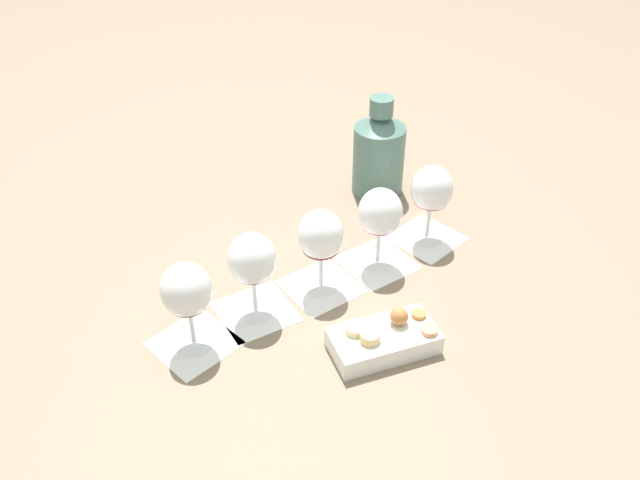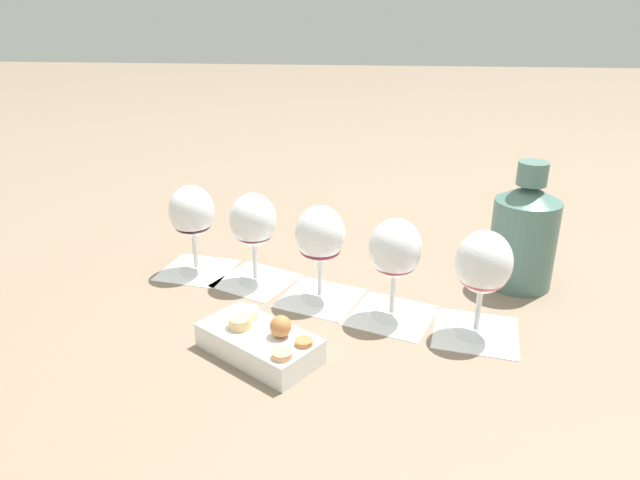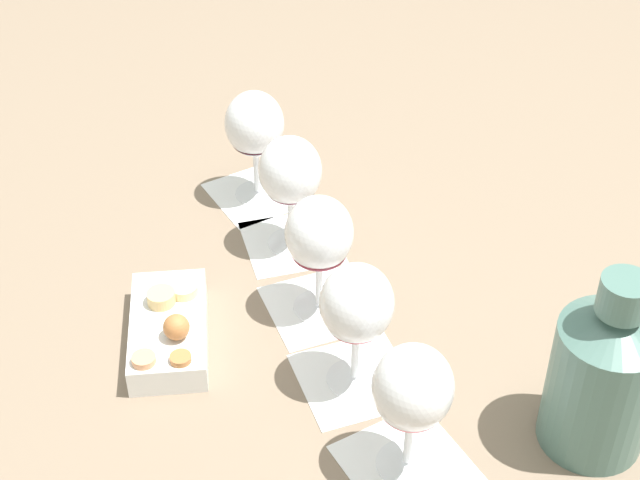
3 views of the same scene
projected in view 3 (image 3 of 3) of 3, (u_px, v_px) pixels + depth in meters
The scene contains 13 objects.
ground_plane at pixel (319, 307), 1.16m from camera, with size 8.00×8.00×0.00m, color #7F6B56.
tasting_card_0 at pixel (406, 464), 0.98m from camera, with size 0.14×0.14×0.00m.
tasting_card_1 at pixel (354, 379), 1.07m from camera, with size 0.15×0.15×0.00m.
tasting_card_2 at pixel (318, 304), 1.17m from camera, with size 0.15×0.15×0.00m.
tasting_card_3 at pixel (292, 242), 1.26m from camera, with size 0.16×0.16×0.00m.
tasting_card_4 at pixel (258, 193), 1.34m from camera, with size 0.14×0.13×0.00m.
wine_glass_0 at pixel (412, 393), 0.92m from camera, with size 0.08×0.08×0.16m.
wine_glass_1 at pixel (357, 309), 1.01m from camera, with size 0.08×0.08×0.16m.
wine_glass_2 at pixel (318, 236), 1.10m from camera, with size 0.08×0.08×0.16m.
wine_glass_3 at pixel (290, 176), 1.19m from camera, with size 0.08×0.08×0.16m.
wine_glass_4 at pixel (255, 129), 1.28m from camera, with size 0.08×0.08×0.16m.
ceramic_vase at pixel (604, 374), 0.95m from camera, with size 0.11×0.11×0.21m.
snack_dish at pixel (169, 328), 1.11m from camera, with size 0.19×0.16×0.06m.
Camera 3 is at (-0.66, 0.55, 0.79)m, focal length 55.00 mm.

